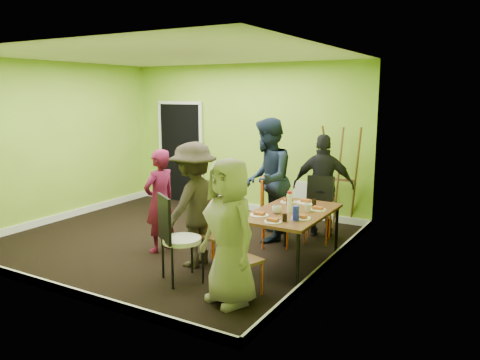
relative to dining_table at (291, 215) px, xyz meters
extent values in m
plane|color=black|center=(-2.04, 0.13, -0.70)|extent=(5.00, 5.00, 0.00)
cube|color=#8AB42E|center=(-2.04, 2.38, 0.70)|extent=(5.00, 0.04, 2.80)
cube|color=#8AB42E|center=(-2.04, -2.12, 0.70)|extent=(5.00, 0.04, 2.80)
cube|color=#8AB42E|center=(-4.54, 0.13, 0.70)|extent=(0.04, 4.50, 2.80)
cube|color=#8AB42E|center=(0.46, 0.13, 0.70)|extent=(0.04, 4.50, 2.80)
cube|color=white|center=(-2.04, 0.13, 2.10)|extent=(5.00, 4.50, 0.04)
cube|color=black|center=(-3.54, 2.35, 0.32)|extent=(1.00, 0.05, 2.04)
cube|color=white|center=(-0.74, 2.35, -0.30)|extent=(0.50, 0.04, 0.55)
cylinder|color=black|center=(-0.39, -0.69, -0.34)|extent=(0.04, 0.04, 0.71)
cylinder|color=black|center=(0.39, -0.69, -0.34)|extent=(0.04, 0.04, 0.71)
cylinder|color=black|center=(-0.39, 0.69, -0.34)|extent=(0.04, 0.04, 0.71)
cylinder|color=black|center=(0.39, 0.69, -0.34)|extent=(0.04, 0.04, 0.71)
cube|color=brown|center=(0.00, 0.00, 0.03)|extent=(0.90, 1.50, 0.04)
cylinder|color=#E65115|center=(-0.78, 0.77, -0.46)|extent=(0.03, 0.03, 0.47)
cylinder|color=#E65115|center=(-0.64, 0.44, -0.46)|extent=(0.03, 0.03, 0.47)
cylinder|color=#E65115|center=(-0.45, 0.91, -0.46)|extent=(0.03, 0.03, 0.47)
cylinder|color=#E65115|center=(-0.31, 0.58, -0.46)|extent=(0.03, 0.03, 0.47)
cube|color=brown|center=(-0.55, 0.67, -0.22)|extent=(0.56, 0.56, 0.04)
cube|color=#E65115|center=(-0.73, 0.59, 0.06)|extent=(0.19, 0.38, 0.53)
cylinder|color=#E65115|center=(-1.05, -0.27, -0.50)|extent=(0.02, 0.02, 0.40)
cylinder|color=#E65115|center=(-1.10, -0.57, -0.50)|extent=(0.02, 0.02, 0.40)
cylinder|color=#E65115|center=(-0.75, -0.32, -0.50)|extent=(0.02, 0.02, 0.40)
cylinder|color=#E65115|center=(-0.80, -0.62, -0.50)|extent=(0.02, 0.02, 0.40)
cube|color=brown|center=(-0.93, -0.45, -0.29)|extent=(0.41, 0.41, 0.04)
cube|color=#E65115|center=(-1.09, -0.42, -0.05)|extent=(0.08, 0.34, 0.44)
cylinder|color=#E65115|center=(0.06, 1.37, -0.48)|extent=(0.03, 0.03, 0.44)
cylinder|color=#E65115|center=(-0.27, 1.30, -0.48)|extent=(0.03, 0.03, 0.44)
cylinder|color=#E65115|center=(0.12, 1.04, -0.48)|extent=(0.03, 0.03, 0.44)
cylinder|color=#E65115|center=(-0.20, 0.98, -0.48)|extent=(0.03, 0.03, 0.44)
cube|color=brown|center=(-0.07, 1.17, -0.26)|extent=(0.46, 0.46, 0.04)
cube|color=#E65115|center=(-0.11, 1.35, 0.00)|extent=(0.37, 0.10, 0.49)
cylinder|color=#E65115|center=(-0.31, -1.18, -0.49)|extent=(0.02, 0.02, 0.41)
cylinder|color=#E65115|center=(-0.01, -1.27, -0.49)|extent=(0.02, 0.02, 0.41)
cylinder|color=#E65115|center=(-0.21, -0.89, -0.49)|extent=(0.02, 0.02, 0.41)
cylinder|color=#E65115|center=(0.08, -0.98, -0.49)|extent=(0.02, 0.02, 0.41)
cube|color=brown|center=(-0.11, -1.08, -0.29)|extent=(0.46, 0.46, 0.04)
cube|color=#E65115|center=(-0.17, -1.24, -0.04)|extent=(0.34, 0.13, 0.45)
cylinder|color=black|center=(-1.21, -1.14, -0.44)|extent=(0.03, 0.03, 0.50)
cylinder|color=black|center=(-0.90, -1.35, -0.44)|extent=(0.03, 0.03, 0.50)
cylinder|color=black|center=(-1.00, -0.83, -0.44)|extent=(0.03, 0.03, 0.50)
cylinder|color=black|center=(-0.69, -1.04, -0.44)|extent=(0.03, 0.03, 0.50)
cylinder|color=white|center=(-0.95, -1.09, -0.18)|extent=(0.47, 0.47, 0.06)
cube|color=black|center=(-1.07, -1.27, 0.11)|extent=(0.37, 0.26, 0.56)
cylinder|color=brown|center=(-0.25, 2.23, 0.16)|extent=(0.25, 0.40, 1.73)
cylinder|color=brown|center=(0.19, 2.23, 0.16)|extent=(0.25, 0.40, 1.73)
cylinder|color=brown|center=(-0.03, 1.98, 0.16)|extent=(0.04, 0.39, 1.69)
cube|color=brown|center=(-0.03, 2.18, 0.11)|extent=(0.46, 0.04, 0.04)
cylinder|color=white|center=(-0.25, 0.45, 0.06)|extent=(0.22, 0.22, 0.01)
cylinder|color=white|center=(-0.26, -0.40, 0.06)|extent=(0.23, 0.23, 0.01)
cylinder|color=white|center=(-0.02, 0.54, 0.06)|extent=(0.27, 0.27, 0.01)
cylinder|color=white|center=(0.02, -0.59, 0.06)|extent=(0.21, 0.21, 0.01)
cylinder|color=white|center=(0.28, 0.23, 0.06)|extent=(0.22, 0.22, 0.01)
cylinder|color=white|center=(0.25, -0.27, 0.06)|extent=(0.23, 0.23, 0.01)
cylinder|color=white|center=(-0.01, -0.05, 0.18)|extent=(0.06, 0.06, 0.24)
cylinder|color=#1923BE|center=(0.23, -0.39, 0.15)|extent=(0.08, 0.08, 0.18)
cylinder|color=#E65115|center=(-0.07, 0.14, 0.10)|extent=(0.03, 0.03, 0.09)
cylinder|color=black|center=(-0.17, 0.30, 0.10)|extent=(0.07, 0.07, 0.09)
cylinder|color=black|center=(0.15, 0.40, 0.10)|extent=(0.06, 0.06, 0.10)
cylinder|color=black|center=(0.12, -0.48, 0.10)|extent=(0.06, 0.06, 0.09)
imported|color=white|center=(-0.12, -0.19, 0.10)|extent=(0.12, 0.12, 0.10)
imported|color=white|center=(0.19, 0.09, 0.11)|extent=(0.11, 0.11, 0.10)
imported|color=maroon|center=(-1.88, -0.36, 0.05)|extent=(0.43, 0.59, 1.49)
imported|color=#162238|center=(-0.80, 0.90, 0.25)|extent=(0.98, 1.10, 1.89)
imported|color=#2B251D|center=(-1.14, -0.57, 0.13)|extent=(0.70, 1.11, 1.64)
imported|color=black|center=(-0.11, 1.49, 0.12)|extent=(1.03, 0.67, 1.63)
imported|color=gray|center=(-0.14, -1.32, 0.11)|extent=(0.91, 0.76, 1.60)
camera|label=1|loc=(2.35, -5.43, 1.57)|focal=35.00mm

